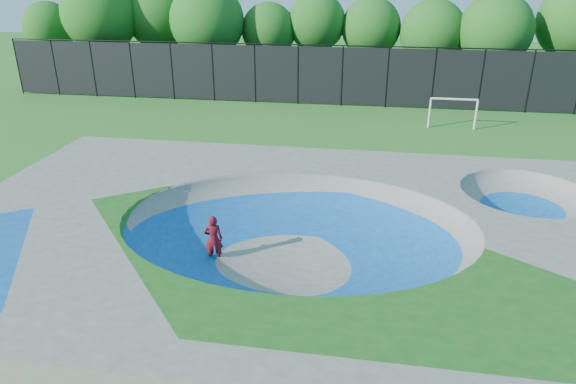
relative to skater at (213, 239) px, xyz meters
name	(u,v)px	position (x,y,z in m)	size (l,w,h in m)	color
ground	(297,262)	(2.59, 0.36, -0.80)	(120.00, 120.00, 0.00)	#25651C
skate_deck	(297,241)	(2.59, 0.36, -0.05)	(22.00, 14.00, 1.50)	gray
skater	(213,239)	(0.00, 0.00, 0.00)	(0.58, 0.38, 1.60)	#B10E1C
skateboard	(215,261)	(0.00, 0.00, -0.77)	(0.78, 0.22, 0.05)	black
soccer_goal	(453,108)	(9.35, 16.77, 0.44)	(2.73, 0.12, 1.80)	silver
fence	(342,75)	(2.59, 21.36, 1.30)	(48.09, 0.09, 4.04)	black
treeline	(318,23)	(0.35, 26.30, 4.14)	(51.96, 7.87, 8.41)	#4E3727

